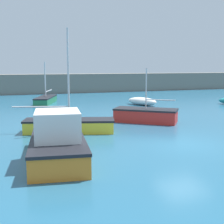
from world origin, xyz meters
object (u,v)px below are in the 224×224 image
object	(u,v)px
motorboat_with_cabin	(58,142)
rowboat_blue_near	(142,101)
sailboat_twin_hulled	(46,100)
sailboat_tall_mast	(69,125)
sailboat_short_mast	(146,115)

from	to	relation	value
motorboat_with_cabin	rowboat_blue_near	world-z (taller)	motorboat_with_cabin
sailboat_twin_hulled	sailboat_tall_mast	distance (m)	15.25
sailboat_short_mast	motorboat_with_cabin	world-z (taller)	sailboat_short_mast
rowboat_blue_near	sailboat_tall_mast	world-z (taller)	sailboat_tall_mast
motorboat_with_cabin	sailboat_short_mast	bearing A→B (deg)	-38.50
sailboat_short_mast	sailboat_twin_hulled	bearing A→B (deg)	-31.45
rowboat_blue_near	sailboat_tall_mast	bearing A→B (deg)	110.94
sailboat_twin_hulled	sailboat_tall_mast	bearing A→B (deg)	17.88
sailboat_short_mast	rowboat_blue_near	distance (m)	9.65
sailboat_short_mast	motorboat_with_cabin	size ratio (longest dim) A/B	0.78
rowboat_blue_near	sailboat_twin_hulled	bearing A→B (deg)	35.88
motorboat_with_cabin	sailboat_tall_mast	distance (m)	5.59
sailboat_twin_hulled	motorboat_with_cabin	size ratio (longest dim) A/B	0.93
sailboat_tall_mast	sailboat_twin_hulled	bearing A→B (deg)	104.55
sailboat_short_mast	motorboat_with_cabin	distance (m)	10.18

